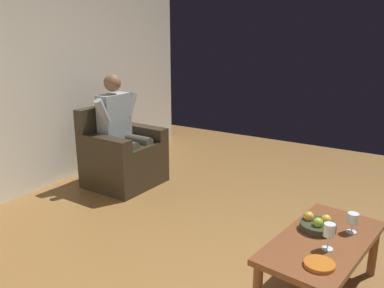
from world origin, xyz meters
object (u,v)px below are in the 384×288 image
at_px(wine_glass_near, 353,220).
at_px(fruit_bowl, 318,225).
at_px(coffee_table, 322,248).
at_px(decorative_dish, 319,264).
at_px(armchair, 122,156).
at_px(person_seated, 122,128).
at_px(wine_glass_far, 329,232).

bearing_deg(wine_glass_near, fruit_bowl, -68.14).
relative_size(coffee_table, decorative_dish, 6.10).
height_order(armchair, decorative_dish, armchair).
xyz_separation_m(armchair, wine_glass_near, (0.68, 2.64, 0.18)).
relative_size(armchair, person_seated, 0.71).
height_order(person_seated, decorative_dish, person_seated).
bearing_deg(fruit_bowl, wine_glass_far, 28.46).
distance_m(wine_glass_far, fruit_bowl, 0.27).
height_order(armchair, fruit_bowl, armchair).
bearing_deg(person_seated, fruit_bowl, 74.95).
relative_size(armchair, decorative_dish, 5.02).
relative_size(armchair, fruit_bowl, 3.71).
relative_size(armchair, coffee_table, 0.82).
bearing_deg(wine_glass_far, armchair, -111.21).
relative_size(coffee_table, wine_glass_far, 6.29).
xyz_separation_m(coffee_table, wine_glass_far, (0.11, 0.05, 0.18)).
bearing_deg(decorative_dish, wine_glass_near, 171.17).
xyz_separation_m(coffee_table, decorative_dish, (0.33, 0.06, 0.07)).
distance_m(person_seated, decorative_dish, 2.81).
height_order(wine_glass_near, wine_glass_far, wine_glass_far).
distance_m(armchair, person_seated, 0.35).
bearing_deg(coffee_table, fruit_bowl, -148.86).
bearing_deg(armchair, wine_glass_far, 71.39).
relative_size(coffee_table, wine_glass_near, 7.83).
bearing_deg(fruit_bowl, coffee_table, 31.14).
bearing_deg(person_seated, coffee_table, 73.03).
bearing_deg(person_seated, wine_glass_far, 71.21).
xyz_separation_m(wine_glass_near, decorative_dish, (0.52, -0.08, -0.08)).
bearing_deg(wine_glass_near, person_seated, -104.62).
xyz_separation_m(wine_glass_far, fruit_bowl, (-0.22, -0.12, -0.08)).
bearing_deg(wine_glass_near, armchair, -104.51).
bearing_deg(fruit_bowl, decorative_dish, 16.03).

